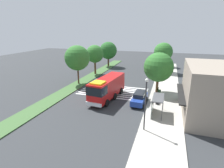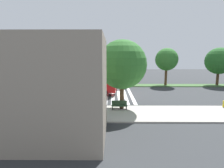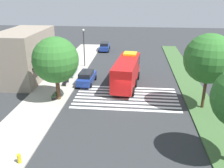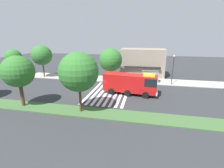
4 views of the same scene
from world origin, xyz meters
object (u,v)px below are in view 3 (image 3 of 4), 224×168
Objects in this scene: parked_car_mid at (105,46)px; fire_hydrant at (19,159)px; bench_near_shelter at (66,81)px; parked_car_west at (87,77)px; bench_west_of_shelter at (56,94)px; fire_truck at (127,71)px; bus_stop_shelter at (73,63)px; median_tree_center at (209,59)px; sidewalk_tree_center at (56,60)px; street_lamp at (84,45)px.

fire_hydrant is at bearing 174.23° from parked_car_mid.
bench_near_shelter is 2.29× the size of fire_hydrant.
parked_car_west is 2.99× the size of bench_west_of_shelter.
fire_truck reaches higher than bench_west_of_shelter.
bus_stop_shelter is 8.48m from bench_west_of_shelter.
parked_car_mid is at bearing -2.71° from fire_hydrant.
bench_near_shelter is at bearing 72.18° from median_tree_center.
parked_car_mid reaches higher than bench_near_shelter.
bench_west_of_shelter is (-8.38, 0.01, -1.30)m from bus_stop_shelter.
sidewalk_tree_center reaches higher than parked_car_west.
bus_stop_shelter is at bearing 74.05° from fire_truck.
parked_car_west reaches higher than bench_west_of_shelter.
street_lamp is at bearing -1.76° from sidewalk_tree_center.
parked_car_mid is 20.34m from bench_near_shelter.
parked_car_mid is 36.05m from fire_hydrant.
parked_car_west is at bearing -166.58° from street_lamp.
bench_west_of_shelter is 2.29× the size of fire_hydrant.
bench_near_shelter is (-0.76, 8.01, -1.46)m from fire_truck.
median_tree_center reaches higher than street_lamp.
fire_truck is 8.18m from bench_near_shelter.
parked_car_mid is at bearing 21.64° from fire_truck.
fire_truck is 1.58× the size of street_lamp.
street_lamp is at bearing 168.23° from parked_car_mid.
parked_car_mid is 2.95× the size of bench_near_shelter.
parked_car_mid is 0.66× the size of sidewalk_tree_center.
bench_west_of_shelter is at bearing 176.36° from street_lamp.
bench_west_of_shelter is (-5.14, 8.01, -1.46)m from fire_truck.
parked_car_west is at bearing -71.82° from bench_near_shelter.
bench_near_shelter is 17.86m from median_tree_center.
bench_west_of_shelter is at bearing 57.02° from sidewalk_tree_center.
sidewalk_tree_center is at bearing -177.33° from bus_stop_shelter.
fire_truck is at bearing -112.06° from bus_stop_shelter.
fire_hydrant is (-19.84, -0.90, -1.40)m from bus_stop_shelter.
parked_car_mid is 24.69m from bench_west_of_shelter.
sidewalk_tree_center reaches higher than street_lamp.
fire_hydrant is at bearing -176.70° from bench_near_shelter.
street_lamp is 0.77× the size of median_tree_center.
parked_car_mid reaches higher than bench_west_of_shelter.
median_tree_center reaches higher than parked_car_west.
sidewalk_tree_center is at bearing 160.58° from parked_car_west.
median_tree_center is (-6.01, -8.35, 3.44)m from fire_truck.
fire_truck is 20.18m from parked_car_mid.
parked_car_west is 4.19m from bus_stop_shelter.
parked_car_west is at bearing -26.49° from bench_west_of_shelter.
fire_hydrant is at bearing -179.76° from street_lamp.
fire_truck is 9.71m from sidewalk_tree_center.
median_tree_center reaches higher than bench_west_of_shelter.
bus_stop_shelter is 2.19× the size of bench_near_shelter.
bench_west_of_shelter is 0.20× the size of median_tree_center.
bench_west_of_shelter is (-4.38, 0.00, 0.00)m from bench_near_shelter.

